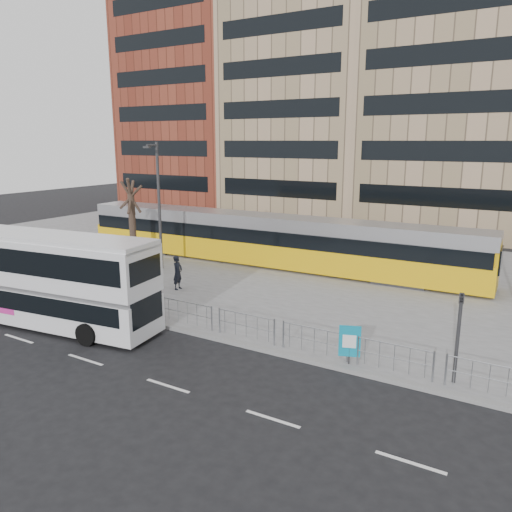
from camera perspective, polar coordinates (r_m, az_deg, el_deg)
The scene contains 14 objects.
ground at distance 21.44m, azimuth -7.14°, elevation -8.97°, with size 120.00×120.00×0.00m, color black.
plaza at distance 31.27m, azimuth 6.39°, elevation -1.71°, with size 64.00×24.00×0.15m, color slate.
kerb at distance 21.45m, azimuth -7.07°, elevation -8.74°, with size 64.00×0.25×0.17m, color gray.
building_row at distance 51.28m, azimuth 19.32°, elevation 17.86°, with size 70.40×18.40×31.20m.
pedestrian_barrier at distance 20.39m, azimuth -1.87°, elevation -7.10°, with size 32.07×0.07×1.10m.
road_markings at distance 18.09m, azimuth -12.52°, elevation -13.53°, with size 62.00×0.12×0.01m, color white.
double_decker_bus at distance 23.52m, azimuth -22.59°, elevation -2.22°, with size 10.45×3.62×4.10m.
tram at distance 32.19m, azimuth 1.12°, elevation 1.88°, with size 27.38×3.36×3.22m.
ad_panel at distance 18.36m, azimuth 10.66°, elevation -9.61°, with size 0.75×0.32×1.45m.
pedestrian at distance 27.16m, azimuth -8.94°, elevation -1.89°, with size 0.67×0.44×1.85m, color black.
traffic_light_west at distance 25.06m, azimuth -12.72°, elevation -0.84°, with size 0.20×0.23×3.10m.
traffic_light_east at distance 17.61m, azimuth 22.17°, elevation -7.46°, with size 0.19×0.22×3.10m.
lamp_post_west at distance 31.20m, azimuth -11.09°, elevation 6.20°, with size 0.45×1.04×7.78m.
bare_tree at distance 33.31m, azimuth -14.24°, elevation 8.83°, with size 3.96×3.96×7.46m.
Camera 1 is at (12.31, -15.63, 8.01)m, focal length 35.00 mm.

